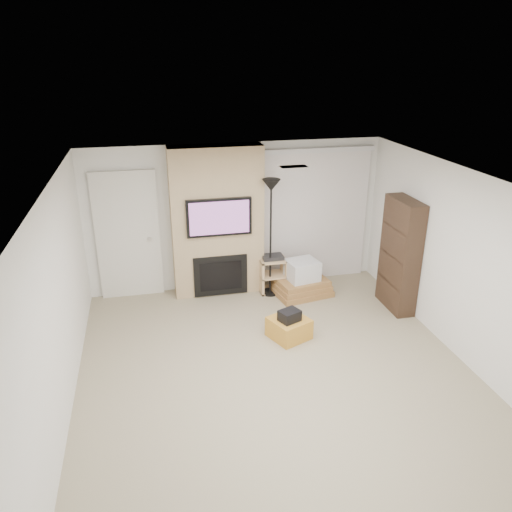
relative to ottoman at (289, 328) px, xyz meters
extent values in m
cube|color=tan|center=(-0.40, -0.80, -0.15)|extent=(5.00, 5.50, 0.00)
cube|color=white|center=(-0.40, -0.80, 2.35)|extent=(5.00, 5.50, 0.00)
cube|color=white|center=(-0.40, 1.95, 1.10)|extent=(5.00, 0.00, 2.50)
cube|color=white|center=(-0.40, -3.55, 1.10)|extent=(5.00, 0.00, 2.50)
cube|color=white|center=(-2.90, -0.80, 1.10)|extent=(0.00, 5.50, 2.50)
cube|color=white|center=(2.10, -0.80, 1.10)|extent=(0.00, 5.50, 2.50)
cube|color=silver|center=(0.00, 0.00, 2.35)|extent=(0.35, 0.18, 0.01)
cube|color=gold|center=(0.00, 0.00, 0.00)|extent=(0.66, 0.66, 0.30)
cube|color=black|center=(-0.01, -0.05, 0.23)|extent=(0.34, 0.31, 0.16)
cube|color=tan|center=(-0.75, 1.75, 1.10)|extent=(1.50, 0.40, 2.50)
cube|color=black|center=(-0.75, 1.52, 1.25)|extent=(1.05, 0.06, 0.62)
cube|color=#704073|center=(-0.75, 1.49, 1.25)|extent=(0.96, 0.00, 0.54)
cube|color=black|center=(-0.75, 1.54, 0.22)|extent=(0.90, 0.04, 0.70)
cube|color=black|center=(-0.75, 1.52, 0.22)|extent=(0.70, 0.02, 0.50)
cube|color=silver|center=(-2.20, 1.91, 0.92)|extent=(1.02, 0.08, 2.14)
cube|color=beige|center=(-2.20, 1.92, 0.87)|extent=(0.90, 0.05, 2.05)
cylinder|color=silver|center=(-1.86, 1.87, 0.85)|extent=(0.07, 0.06, 0.07)
cube|color=silver|center=(1.00, 1.89, 2.18)|extent=(1.98, 0.10, 0.08)
cube|color=silver|center=(1.00, 1.90, 0.99)|extent=(1.90, 0.03, 2.29)
cylinder|color=black|center=(0.08, 1.44, -0.13)|extent=(0.30, 0.30, 0.03)
cylinder|color=black|center=(0.08, 1.44, 0.80)|extent=(0.03, 0.03, 1.85)
cone|color=black|center=(0.08, 1.44, 1.75)|extent=(0.30, 0.30, 0.19)
cube|color=#DCB682|center=(-0.06, 1.53, 0.15)|extent=(0.04, 0.38, 0.60)
cube|color=#DCB682|center=(0.35, 1.53, 0.15)|extent=(0.04, 0.38, 0.60)
cube|color=#DCB682|center=(0.15, 1.53, -0.14)|extent=(0.45, 0.38, 0.03)
cube|color=#DCB682|center=(0.15, 1.53, 0.15)|extent=(0.45, 0.38, 0.03)
cube|color=#DCB682|center=(0.15, 1.53, 0.43)|extent=(0.45, 0.38, 0.03)
cube|color=black|center=(0.15, 1.53, 0.48)|extent=(0.35, 0.25, 0.06)
cube|color=#A3733F|center=(0.61, 1.30, -0.10)|extent=(1.02, 0.84, 0.10)
cube|color=#A3733F|center=(0.61, 1.30, -0.01)|extent=(0.97, 0.79, 0.09)
cube|color=#A3733F|center=(0.61, 1.30, 0.08)|extent=(0.91, 0.74, 0.09)
cube|color=silver|center=(0.61, 1.30, 0.29)|extent=(0.57, 0.53, 0.33)
cube|color=black|center=(1.94, 0.53, 0.75)|extent=(0.30, 0.80, 1.80)
cube|color=black|center=(1.92, 0.53, 0.30)|extent=(0.26, 0.72, 0.02)
cube|color=black|center=(1.92, 0.53, 0.75)|extent=(0.26, 0.72, 0.02)
cube|color=black|center=(1.92, 0.53, 1.20)|extent=(0.26, 0.72, 0.02)
camera|label=1|loc=(-1.84, -6.00, 3.69)|focal=35.00mm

